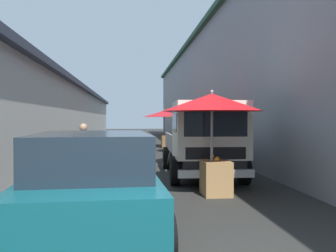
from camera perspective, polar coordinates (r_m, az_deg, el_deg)
ground at (r=16.37m, az=-3.94°, el=-4.67°), size 90.00×90.00×0.00m
building_right_concrete at (r=19.99m, az=15.81°, el=5.91°), size 49.80×7.50×6.65m
fruit_stall_far_left at (r=13.22m, az=4.72°, el=1.17°), size 2.40×2.40×2.16m
fruit_stall_far_right at (r=8.03m, az=6.85°, el=1.80°), size 2.17×2.17×2.27m
fruit_stall_near_left at (r=17.89m, az=3.43°, el=1.46°), size 2.40×2.40×2.32m
fruit_stall_mid_lane at (r=21.26m, az=-0.53°, el=1.30°), size 2.51×2.51×2.19m
hatchback_car at (r=5.48m, az=-11.44°, el=-8.50°), size 3.98×2.07×1.45m
delivery_truck at (r=9.99m, az=5.71°, el=-2.39°), size 4.97×2.08×2.08m
vendor_by_crates at (r=10.01m, az=-12.85°, el=-3.38°), size 0.47×0.45×1.53m
plastic_stool at (r=13.50m, az=-11.75°, el=-4.53°), size 0.30×0.30×0.43m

